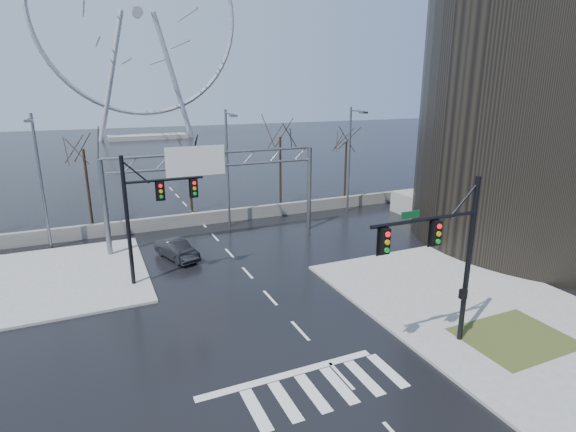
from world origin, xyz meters
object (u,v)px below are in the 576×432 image
signal_mast_far (146,208)px  sign_gantry (211,177)px  signal_mast_near (447,250)px  ferris_wheel (138,21)px  car (177,250)px

signal_mast_far → sign_gantry: size_ratio=0.49×
signal_mast_near → ferris_wheel: bearing=90.1°
signal_mast_far → sign_gantry: (5.49, 6.00, 0.35)m
signal_mast_far → car: bearing=58.2°
ferris_wheel → car: size_ratio=12.36×
signal_mast_near → signal_mast_far: (-11.01, 13.00, -0.04)m
signal_mast_far → car: signal_mast_far is taller
car → ferris_wheel: bearing=65.4°
signal_mast_near → ferris_wheel: size_ratio=0.16×
signal_mast_near → sign_gantry: (-5.52, 19.00, 0.31)m
signal_mast_near → car: bearing=118.2°
signal_mast_near → sign_gantry: bearing=106.2°
signal_mast_near → ferris_wheel: (-0.14, 99.04, 21.26)m
signal_mast_far → sign_gantry: bearing=47.5°
ferris_wheel → car: bearing=-96.0°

